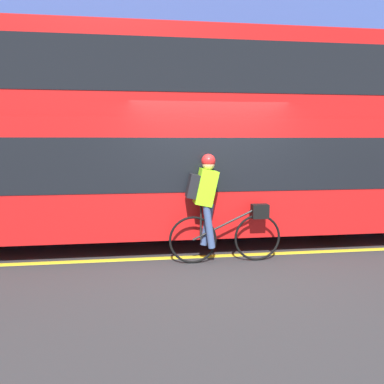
# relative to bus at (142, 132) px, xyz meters

# --- Properties ---
(ground_plane) EXTENTS (80.00, 80.00, 0.00)m
(ground_plane) POSITION_rel_bus_xyz_m (1.07, -1.35, -2.05)
(ground_plane) COLOR #2D2D30
(road_center_line) EXTENTS (50.00, 0.14, 0.01)m
(road_center_line) POSITION_rel_bus_xyz_m (1.07, -1.13, -2.05)
(road_center_line) COLOR yellow
(road_center_line) RESTS_ON ground_plane
(sidewalk_curb) EXTENTS (60.00, 2.32, 0.13)m
(sidewalk_curb) POSITION_rel_bus_xyz_m (1.07, 3.58, -1.98)
(sidewalk_curb) COLOR #A8A399
(sidewalk_curb) RESTS_ON ground_plane
(building_facade) EXTENTS (60.00, 0.30, 9.47)m
(building_facade) POSITION_rel_bus_xyz_m (1.07, 4.89, 2.69)
(building_facade) COLOR #33478C
(building_facade) RESTS_ON ground_plane
(bus) EXTENTS (11.90, 2.47, 3.67)m
(bus) POSITION_rel_bus_xyz_m (0.00, 0.00, 0.00)
(bus) COLOR black
(bus) RESTS_ON ground_plane
(cyclist_on_bike) EXTENTS (1.78, 0.32, 1.70)m
(cyclist_on_bike) POSITION_rel_bus_xyz_m (1.09, -1.43, -1.14)
(cyclist_on_bike) COLOR black
(cyclist_on_bike) RESTS_ON ground_plane
(street_sign_post) EXTENTS (0.36, 0.09, 2.60)m
(street_sign_post) POSITION_rel_bus_xyz_m (-2.23, 3.46, -0.47)
(street_sign_post) COLOR #59595B
(street_sign_post) RESTS_ON sidewalk_curb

